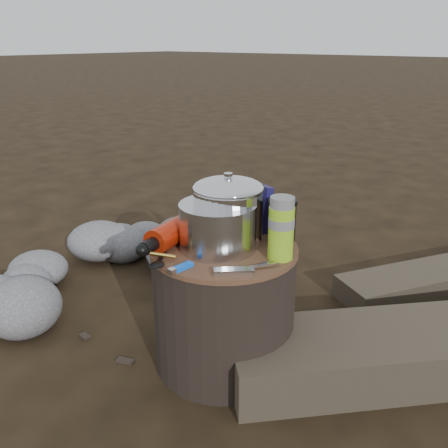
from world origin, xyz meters
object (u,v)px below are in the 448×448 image
Objects in this scene: stump at (224,306)px; thermos at (281,229)px; fuel_bottle at (177,230)px; travel_mug at (282,220)px; camping_pot at (228,211)px.

thermos is (0.17, 0.04, 0.29)m from stump.
travel_mug is (0.24, 0.21, 0.03)m from fuel_bottle.
stump is at bearing 11.68° from fuel_bottle.
camping_pot is at bearing 24.43° from fuel_bottle.
thermos reaches higher than fuel_bottle.
thermos is at bearing 12.31° from stump.
fuel_bottle is at bearing -158.22° from stump.
stump is 2.46× the size of thermos.
thermos is 0.14m from travel_mug.
fuel_bottle is 1.77× the size of thermos.
travel_mug is (0.10, 0.16, 0.27)m from stump.
stump is 3.46× the size of travel_mug.
fuel_bottle is at bearing -138.67° from travel_mug.
thermos is at bearing 6.53° from fuel_bottle.
camping_pot is 0.17m from travel_mug.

